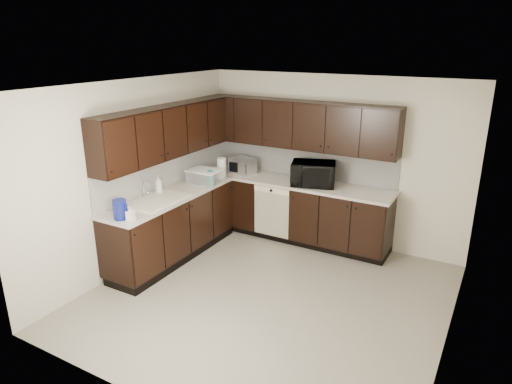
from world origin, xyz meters
The scene contains 20 objects.
floor centered at (0.00, 0.00, 0.00)m, with size 4.00×4.00×0.00m, color gray.
ceiling centered at (0.00, 0.00, 2.50)m, with size 4.00×4.00×0.00m, color white.
wall_back centered at (0.00, 2.00, 1.25)m, with size 4.00×0.02×2.50m, color beige.
wall_left centered at (-2.00, 0.00, 1.25)m, with size 0.02×4.00×2.50m, color beige.
wall_right centered at (2.00, 0.00, 1.25)m, with size 0.02×4.00×2.50m, color beige.
wall_front centered at (0.00, -2.00, 1.25)m, with size 4.00×0.02×2.50m, color beige.
lower_cabinets centered at (-1.01, 1.11, 0.41)m, with size 3.00×2.80×0.90m.
countertop centered at (-1.01, 1.11, 0.92)m, with size 3.03×2.83×0.04m.
backsplash centered at (-1.22, 1.32, 1.18)m, with size 3.00×2.80×0.48m.
upper_cabinets centered at (-1.10, 1.20, 1.77)m, with size 3.00×2.80×0.70m.
dishwasher centered at (-0.70, 1.41, 0.55)m, with size 0.58×0.04×0.78m.
sink centered at (-1.68, -0.01, 0.88)m, with size 0.54×0.82×0.42m.
microwave centered at (-0.15, 1.65, 1.11)m, with size 0.62×0.42×0.34m, color black.
soap_bottle_a centered at (-1.48, -0.68, 1.03)m, with size 0.08×0.08×0.18m, color gray.
soap_bottle_b centered at (-1.86, 0.25, 1.07)m, with size 0.10×0.10×0.27m, color gray.
toaster_oven centered at (-1.37, 1.68, 1.06)m, with size 0.38×0.28×0.24m, color silver.
storage_bin centered at (-1.61, 1.00, 1.03)m, with size 0.46×0.34×0.18m, color white.
blue_pitcher centered at (-1.62, -0.70, 1.06)m, with size 0.16×0.16×0.24m, color navy.
teal_tumbler centered at (-1.50, 0.97, 1.04)m, with size 0.09×0.09×0.20m, color #0B7783.
paper_towel_roll centered at (-1.55, 1.35, 1.09)m, with size 0.13×0.13×0.29m, color silver.
Camera 1 is at (2.26, -4.28, 2.98)m, focal length 32.00 mm.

